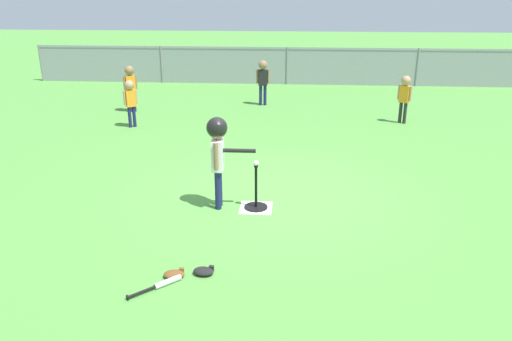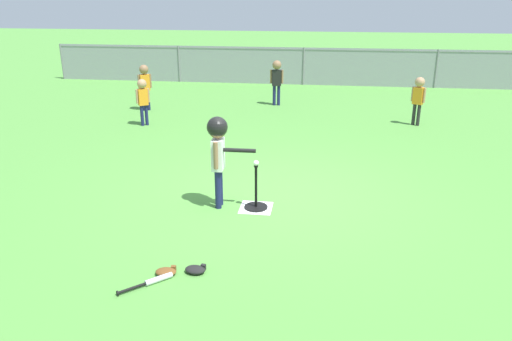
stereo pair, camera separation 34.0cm
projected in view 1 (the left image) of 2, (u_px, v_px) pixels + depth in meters
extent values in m
plane|color=#51933D|center=(274.00, 195.00, 7.25)|extent=(60.00, 60.00, 0.00)
cube|color=white|center=(256.00, 208.00, 6.82)|extent=(0.44, 0.44, 0.01)
cylinder|color=black|center=(256.00, 207.00, 6.82)|extent=(0.32, 0.32, 0.03)
cylinder|color=black|center=(256.00, 186.00, 6.71)|extent=(0.04, 0.04, 0.59)
cylinder|color=black|center=(256.00, 166.00, 6.61)|extent=(0.06, 0.06, 0.02)
sphere|color=white|center=(256.00, 163.00, 6.60)|extent=(0.07, 0.07, 0.07)
cylinder|color=#191E4C|center=(219.00, 187.00, 6.82)|extent=(0.08, 0.08, 0.55)
cylinder|color=#191E4C|center=(218.00, 190.00, 6.70)|extent=(0.08, 0.08, 0.55)
cube|color=white|center=(218.00, 155.00, 6.59)|extent=(0.15, 0.24, 0.42)
cylinder|color=#8C6647|center=(219.00, 149.00, 6.73)|extent=(0.06, 0.06, 0.36)
cylinder|color=#8C6647|center=(216.00, 156.00, 6.44)|extent=(0.06, 0.06, 0.36)
sphere|color=#8C6647|center=(217.00, 130.00, 6.47)|extent=(0.24, 0.24, 0.24)
sphere|color=black|center=(217.00, 128.00, 6.46)|extent=(0.28, 0.28, 0.28)
cylinder|color=black|center=(233.00, 151.00, 6.56)|extent=(0.60, 0.06, 0.06)
cylinder|color=#191E4C|center=(134.00, 116.00, 10.78)|extent=(0.07, 0.07, 0.46)
cylinder|color=#191E4C|center=(130.00, 117.00, 10.73)|extent=(0.07, 0.07, 0.46)
cube|color=orange|center=(130.00, 98.00, 10.62)|extent=(0.23, 0.22, 0.35)
cylinder|color=tan|center=(136.00, 97.00, 10.67)|extent=(0.05, 0.05, 0.30)
cylinder|color=tan|center=(125.00, 98.00, 10.54)|extent=(0.05, 0.05, 0.30)
sphere|color=tan|center=(129.00, 85.00, 10.52)|extent=(0.20, 0.20, 0.20)
cylinder|color=#191E4C|center=(134.00, 101.00, 12.12)|extent=(0.08, 0.08, 0.50)
cylinder|color=#191E4C|center=(130.00, 102.00, 12.07)|extent=(0.08, 0.08, 0.50)
cube|color=orange|center=(130.00, 84.00, 11.94)|extent=(0.26, 0.23, 0.39)
cylinder|color=#8C6647|center=(136.00, 82.00, 11.99)|extent=(0.06, 0.06, 0.33)
cylinder|color=#8C6647|center=(124.00, 83.00, 11.87)|extent=(0.06, 0.06, 0.33)
sphere|color=#8C6647|center=(129.00, 70.00, 11.83)|extent=(0.22, 0.22, 0.22)
cylinder|color=#262626|center=(405.00, 113.00, 11.04)|extent=(0.07, 0.07, 0.47)
cylinder|color=#262626|center=(400.00, 112.00, 11.10)|extent=(0.07, 0.07, 0.47)
cube|color=orange|center=(405.00, 94.00, 10.92)|extent=(0.25, 0.22, 0.37)
cylinder|color=tan|center=(411.00, 94.00, 10.84)|extent=(0.05, 0.05, 0.32)
cylinder|color=tan|center=(399.00, 92.00, 10.99)|extent=(0.05, 0.05, 0.32)
sphere|color=tan|center=(406.00, 80.00, 10.82)|extent=(0.21, 0.21, 0.21)
cylinder|color=#191E4C|center=(265.00, 95.00, 12.79)|extent=(0.08, 0.08, 0.51)
cylinder|color=#191E4C|center=(261.00, 95.00, 12.80)|extent=(0.08, 0.08, 0.51)
cube|color=black|center=(263.00, 78.00, 12.64)|extent=(0.23, 0.15, 0.40)
cylinder|color=#8C6647|center=(268.00, 77.00, 12.63)|extent=(0.06, 0.06, 0.34)
cylinder|color=#8C6647|center=(257.00, 76.00, 12.63)|extent=(0.06, 0.06, 0.34)
sphere|color=#8C6647|center=(263.00, 65.00, 12.53)|extent=(0.23, 0.23, 0.23)
cylinder|color=silver|center=(168.00, 282.00, 5.05)|extent=(0.26, 0.24, 0.06)
cylinder|color=black|center=(141.00, 292.00, 4.88)|extent=(0.23, 0.22, 0.03)
cylinder|color=black|center=(128.00, 297.00, 4.79)|extent=(0.05, 0.05, 0.05)
ellipsoid|color=black|center=(203.00, 271.00, 5.22)|extent=(0.24, 0.19, 0.07)
cube|color=black|center=(211.00, 269.00, 5.28)|extent=(0.05, 0.05, 0.06)
ellipsoid|color=brown|center=(174.00, 274.00, 5.17)|extent=(0.23, 0.17, 0.07)
cube|color=brown|center=(181.00, 271.00, 5.23)|extent=(0.05, 0.04, 0.06)
cylinder|color=slate|center=(41.00, 63.00, 16.09)|extent=(0.06, 0.06, 1.15)
cylinder|color=slate|center=(162.00, 65.00, 15.79)|extent=(0.06, 0.06, 1.15)
cylinder|color=slate|center=(287.00, 66.00, 15.49)|extent=(0.06, 0.06, 1.15)
cylinder|color=slate|center=(417.00, 67.00, 15.20)|extent=(0.06, 0.06, 1.15)
cube|color=gray|center=(287.00, 49.00, 15.31)|extent=(16.00, 0.03, 0.03)
cube|color=gray|center=(287.00, 66.00, 15.49)|extent=(16.00, 0.01, 1.15)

